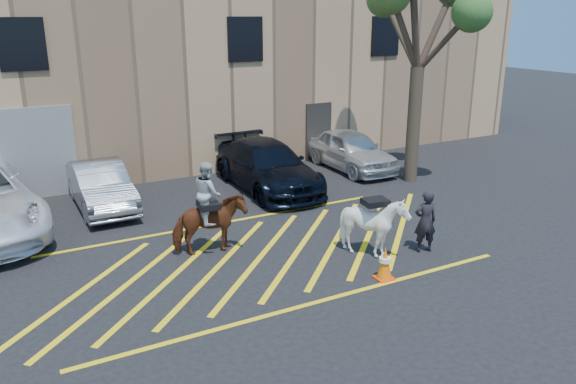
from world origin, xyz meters
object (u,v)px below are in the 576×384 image
car_blue_suv (267,166)px  tree (421,5)px  car_white_suv (351,150)px  traffic_cone (385,263)px  mounted_bay (209,217)px  saddled_white (374,225)px  car_silver_sedan (101,186)px  handler (425,221)px

car_blue_suv → tree: bearing=-16.2°
car_white_suv → traffic_cone: car_white_suv is taller
mounted_bay → saddled_white: 3.85m
car_silver_sedan → handler: handler is taller
car_blue_suv → handler: bearing=-79.3°
handler → tree: tree is taller
handler → mounted_bay: 5.09m
mounted_bay → car_blue_suv: bearing=48.8°
car_white_suv → handler: (-2.71, -7.03, 0.04)m
mounted_bay → tree: (8.20, 2.52, 4.79)m
handler → tree: size_ratio=0.21×
car_silver_sedan → traffic_cone: size_ratio=5.50×
car_blue_suv → handler: size_ratio=3.43×
car_blue_suv → saddled_white: (-0.19, -5.96, -0.00)m
car_blue_suv → car_white_suv: car_blue_suv is taller
tree → saddled_white: bearing=-137.6°
car_white_suv → mounted_bay: 8.64m
car_white_suv → tree: (0.96, -2.19, 4.97)m
handler → mounted_bay: (-4.53, 2.32, 0.15)m
handler → tree: bearing=-110.5°
handler → car_white_suv: bearing=-94.4°
traffic_cone → tree: bearing=45.8°
traffic_cone → tree: (5.41, 5.57, 5.33)m
car_blue_suv → tree: 6.97m
car_white_suv → tree: bearing=-65.2°
saddled_white → tree: bearing=42.4°
car_blue_suv → traffic_cone: size_ratio=7.12×
mounted_bay → car_silver_sedan: bearing=109.0°
saddled_white → traffic_cone: 1.29m
handler → traffic_cone: bearing=39.5°
handler → mounted_bay: bearing=-10.5°
car_white_suv → traffic_cone: (-4.45, -7.76, -0.35)m
mounted_bay → tree: size_ratio=0.31×
car_white_suv → saddled_white: 7.72m
tree → handler: bearing=-127.2°
handler → saddled_white: size_ratio=0.99×
car_silver_sedan → car_blue_suv: size_ratio=0.77×
car_blue_suv → saddled_white: size_ratio=3.40×
car_silver_sedan → car_white_suv: (8.84, 0.10, 0.06)m
handler → car_blue_suv: bearing=-64.2°
car_white_suv → traffic_cone: size_ratio=5.79×
car_silver_sedan → saddled_white: bearing=-53.2°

